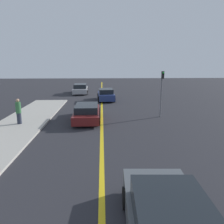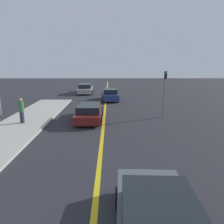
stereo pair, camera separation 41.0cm
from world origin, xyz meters
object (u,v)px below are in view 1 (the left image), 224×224
(car_far_distant, at_px, (106,95))
(car_parked_left_lot, at_px, (80,89))
(traffic_light, at_px, (162,89))
(car_ahead_center, at_px, (87,112))
(pedestrian_far_standing, at_px, (19,111))

(car_far_distant, xyz_separation_m, car_parked_left_lot, (-3.45, 5.97, -0.01))
(car_far_distant, distance_m, traffic_light, 9.10)
(car_parked_left_lot, bearing_deg, car_ahead_center, -84.67)
(car_ahead_center, relative_size, car_parked_left_lot, 0.99)
(car_ahead_center, bearing_deg, car_parked_left_lot, 96.44)
(car_far_distant, bearing_deg, traffic_light, -65.29)
(car_ahead_center, distance_m, car_far_distant, 8.82)
(car_parked_left_lot, bearing_deg, pedestrian_far_standing, -101.58)
(car_far_distant, height_order, pedestrian_far_standing, pedestrian_far_standing)
(car_far_distant, relative_size, car_parked_left_lot, 0.84)
(car_parked_left_lot, height_order, traffic_light, traffic_light)
(traffic_light, bearing_deg, pedestrian_far_standing, -169.56)
(car_ahead_center, xyz_separation_m, traffic_light, (5.75, 0.75, 1.63))
(car_ahead_center, relative_size, pedestrian_far_standing, 2.70)
(car_far_distant, xyz_separation_m, traffic_light, (4.17, -7.93, 1.59))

